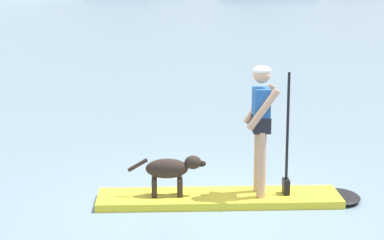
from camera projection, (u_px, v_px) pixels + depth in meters
ground_plane at (219, 202)px, 9.24m from camera, size 400.00×400.00×0.00m
paddleboard at (236, 198)px, 9.24m from camera, size 3.50×1.75×0.10m
person_paddler at (262, 120)px, 9.03m from camera, size 0.67×0.58×1.70m
dog at (171, 169)px, 9.12m from camera, size 0.99×0.41×0.53m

